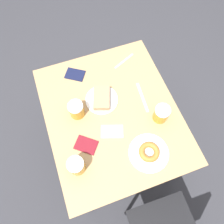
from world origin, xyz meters
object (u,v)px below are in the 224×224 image
Objects in this scene: knife at (142,97)px; passport_near_edge at (86,145)px; beer_mug_left at (161,114)px; passport_far_edge at (75,74)px; plate_with_donut at (149,152)px; beer_mug_right at (76,166)px; plate_with_cake at (102,99)px; napkin_folded at (112,131)px; beer_mug_center at (76,110)px; fork at (124,61)px.

knife is 0.47m from passport_near_edge.
beer_mug_left is 0.63m from passport_far_edge.
plate_with_donut is at bearing 49.83° from beer_mug_left.
beer_mug_right is 0.51× the size of knife.
knife is at bearing -75.24° from beer_mug_left.
plate_with_cake reaches higher than knife.
beer_mug_left is 0.31m from napkin_folded.
napkin_folded is 0.48m from passport_far_edge.
beer_mug_left is 0.51× the size of knife.
beer_mug_center is 0.72× the size of passport_near_edge.
beer_mug_right reaches higher than napkin_folded.
napkin_folded is 0.98× the size of passport_near_edge.
plate_with_donut is 0.25m from napkin_folded.
fork is 1.06× the size of passport_far_edge.
plate_with_cake is 0.44m from plate_with_donut.
knife is at bearing -107.57° from plate_with_donut.
napkin_folded is at bearing 87.49° from plate_with_cake.
passport_far_edge is at bearing -102.43° from beer_mug_center.
knife is at bearing 139.01° from passport_far_edge.
fork is (-0.10, -0.65, -0.01)m from plate_with_donut.
knife is 1.40× the size of passport_far_edge.
plate_with_cake is 0.44m from beer_mug_right.
beer_mug_right is (0.26, 0.36, 0.04)m from plate_with_cake.
knife is (-0.26, -0.15, -0.00)m from napkin_folded.
passport_near_edge is (0.32, -0.17, -0.01)m from plate_with_donut.
plate_with_donut is at bearing 110.83° from passport_far_edge.
passport_near_edge reaches higher than knife.
passport_far_edge is (-0.15, -0.60, -0.05)m from beer_mug_right.
beer_mug_right is at bearing 28.38° from napkin_folded.
napkin_folded reaches higher than knife.
beer_mug_left is 0.68× the size of fork.
plate_with_cake is 1.88× the size of beer_mug_center.
beer_mug_left is 0.51m from beer_mug_center.
plate_with_donut reaches higher than passport_near_edge.
passport_near_edge is (0.42, 0.49, 0.00)m from fork.
napkin_folded is (0.01, 0.22, -0.02)m from plate_with_cake.
napkin_folded is at bearing -151.62° from beer_mug_right.
plate_with_cake is at bearing -125.83° from passport_near_edge.
knife is (-0.42, 0.03, -0.05)m from beer_mug_center.
plate_with_cake is 0.18m from beer_mug_center.
plate_with_donut is 0.71m from passport_far_edge.
beer_mug_center reaches higher than plate_with_cake.
beer_mug_right is 0.29m from napkin_folded.
beer_mug_center is at bearing 33.80° from fork.
beer_mug_right is at bearing 74.18° from beer_mug_center.
plate_with_cake is 0.96× the size of knife.
napkin_folded is at bearing 30.30° from knife.
plate_with_donut is 1.50× the size of passport_far_edge.
passport_far_edge is (0.10, -0.47, 0.00)m from napkin_folded.
beer_mug_right is (0.56, 0.12, 0.00)m from beer_mug_left.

